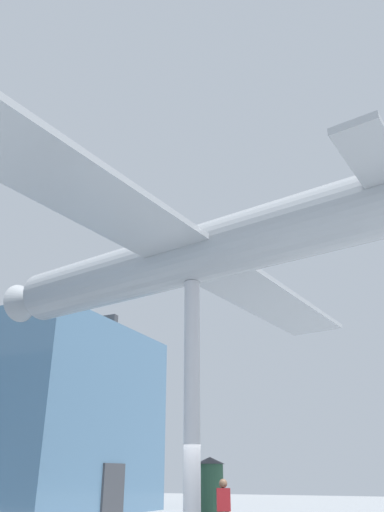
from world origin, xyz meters
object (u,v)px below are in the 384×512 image
at_px(info_kiosk, 210,492).
at_px(visitor_second, 224,505).
at_px(visitor_person, 190,503).
at_px(support_pylon_central, 192,404).
at_px(suspended_airplane, 186,257).

bearing_deg(info_kiosk, visitor_second, -149.31).
relative_size(visitor_person, info_kiosk, 0.78).
height_order(visitor_person, visitor_second, visitor_person).
bearing_deg(support_pylon_central, info_kiosk, 18.20).
bearing_deg(visitor_second, support_pylon_central, -112.40).
bearing_deg(support_pylon_central, suspended_airplane, 80.81).
distance_m(visitor_second, info_kiosk, 2.98).
bearing_deg(visitor_person, info_kiosk, -33.66).
distance_m(visitor_person, visitor_second, 1.87).
relative_size(suspended_airplane, visitor_second, 12.48).
distance_m(support_pylon_central, info_kiosk, 5.81).
xyz_separation_m(support_pylon_central, visitor_second, (2.51, 0.15, -2.57)).
relative_size(visitor_person, visitor_second, 1.11).
xyz_separation_m(visitor_person, info_kiosk, (4.41, 1.31, 0.13)).
height_order(suspended_airplane, visitor_person, suspended_airplane).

